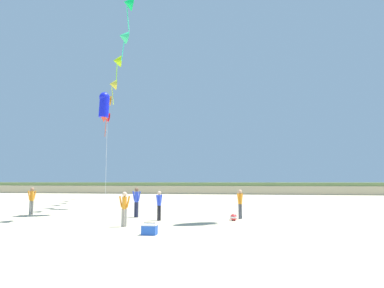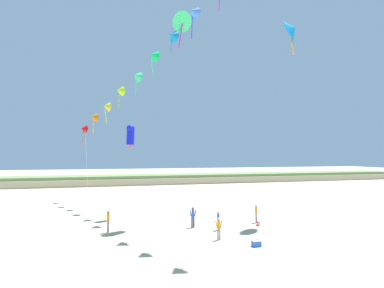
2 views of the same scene
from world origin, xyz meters
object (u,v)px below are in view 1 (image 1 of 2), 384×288
(person_near_left, at_px, (136,200))
(person_far_right, at_px, (32,199))
(beach_cooler, at_px, (149,229))
(person_mid_center, at_px, (240,202))
(large_kite_low_lead, at_px, (104,106))
(beach_ball, at_px, (234,217))
(person_near_right, at_px, (124,206))
(person_far_left, at_px, (159,203))

(person_near_left, xyz_separation_m, person_far_right, (-6.84, 0.18, -0.01))
(beach_cooler, bearing_deg, person_near_left, 113.67)
(person_mid_center, xyz_separation_m, large_kite_low_lead, (-10.76, 5.58, 7.07))
(person_mid_center, height_order, person_far_right, person_far_right)
(person_far_right, height_order, beach_ball, person_far_right)
(person_near_left, xyz_separation_m, person_near_right, (0.82, -4.01, -0.07))
(person_near_right, relative_size, person_far_right, 0.93)
(person_near_right, height_order, beach_cooler, person_near_right)
(person_near_left, bearing_deg, person_mid_center, 1.84)
(person_near_left, distance_m, person_far_left, 2.23)
(person_near_left, relative_size, person_far_right, 1.01)
(person_far_left, height_order, beach_ball, person_far_left)
(person_mid_center, distance_m, large_kite_low_lead, 14.04)
(beach_ball, bearing_deg, large_kite_low_lead, 148.05)
(large_kite_low_lead, distance_m, beach_cooler, 16.08)
(person_far_left, xyz_separation_m, large_kite_low_lead, (-6.57, 7.16, 7.10))
(person_far_left, distance_m, large_kite_low_lead, 12.04)
(person_near_left, relative_size, person_mid_center, 1.06)
(person_near_right, bearing_deg, person_far_right, 151.34)
(person_far_right, xyz_separation_m, beach_cooler, (9.53, -6.30, -0.77))
(person_far_right, bearing_deg, person_near_right, -28.66)
(person_near_right, xyz_separation_m, beach_ball, (4.80, 3.27, -0.73))
(beach_cooler, bearing_deg, person_far_left, 101.23)
(person_mid_center, height_order, beach_ball, person_mid_center)
(person_far_left, distance_m, beach_cooler, 4.88)
(person_far_right, bearing_deg, person_far_left, -10.33)
(person_mid_center, bearing_deg, person_near_right, -140.59)
(person_far_right, xyz_separation_m, large_kite_low_lead, (2.02, 5.60, 7.02))
(person_near_right, distance_m, beach_cooler, 2.90)
(person_far_right, bearing_deg, person_near_left, -1.50)
(person_near_right, relative_size, beach_cooler, 2.74)
(person_near_right, distance_m, person_far_right, 8.74)
(beach_ball, bearing_deg, person_mid_center, 71.35)
(large_kite_low_lead, height_order, beach_cooler, large_kite_low_lead)
(person_far_right, bearing_deg, beach_cooler, -33.48)
(person_near_right, bearing_deg, beach_cooler, -48.59)
(beach_cooler, bearing_deg, person_near_right, 131.41)
(person_far_left, height_order, beach_cooler, person_far_left)
(person_near_left, xyz_separation_m, beach_ball, (5.62, -0.74, -0.81))
(large_kite_low_lead, xyz_separation_m, beach_cooler, (7.51, -11.90, -7.79))
(person_mid_center, bearing_deg, beach_ball, -108.65)
(person_near_right, relative_size, large_kite_low_lead, 0.66)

